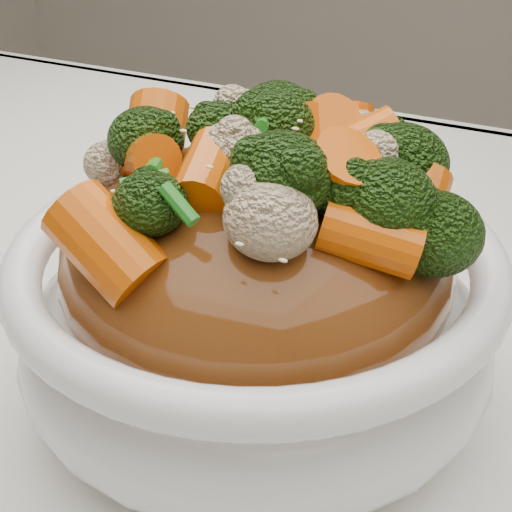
% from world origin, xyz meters
% --- Properties ---
extents(tablecloth, '(1.20, 0.80, 0.04)m').
position_xyz_m(tablecloth, '(0.00, 0.00, 0.73)').
color(tablecloth, white).
rests_on(tablecloth, dining_table).
extents(bowl, '(0.32, 0.32, 0.09)m').
position_xyz_m(bowl, '(0.04, -0.05, 0.80)').
color(bowl, white).
rests_on(bowl, tablecloth).
extents(sauce_base, '(0.25, 0.25, 0.10)m').
position_xyz_m(sauce_base, '(0.04, -0.05, 0.83)').
color(sauce_base, '#663311').
rests_on(sauce_base, bowl).
extents(carrots, '(0.25, 0.25, 0.06)m').
position_xyz_m(carrots, '(0.04, -0.05, 0.90)').
color(carrots, '#E25B07').
rests_on(carrots, sauce_base).
extents(broccoli, '(0.25, 0.25, 0.05)m').
position_xyz_m(broccoli, '(0.04, -0.05, 0.90)').
color(broccoli, black).
rests_on(broccoli, sauce_base).
extents(cauliflower, '(0.25, 0.25, 0.04)m').
position_xyz_m(cauliflower, '(0.04, -0.05, 0.90)').
color(cauliflower, beige).
rests_on(cauliflower, sauce_base).
extents(scallions, '(0.19, 0.19, 0.02)m').
position_xyz_m(scallions, '(0.04, -0.05, 0.90)').
color(scallions, '#1E751B').
rests_on(scallions, sauce_base).
extents(sesame_seeds, '(0.23, 0.23, 0.01)m').
position_xyz_m(sesame_seeds, '(0.04, -0.05, 0.90)').
color(sesame_seeds, beige).
rests_on(sesame_seeds, sauce_base).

